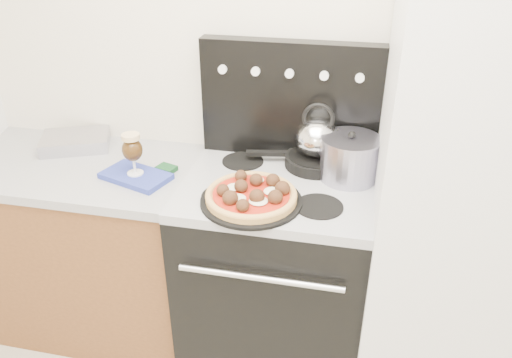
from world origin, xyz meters
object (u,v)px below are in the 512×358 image
(base_cabinet, at_px, (56,244))
(pizza_pan, at_px, (251,201))
(stove_body, at_px, (276,276))
(stock_pot, at_px, (349,159))
(pizza, at_px, (251,194))
(skillet, at_px, (316,161))
(oven_mitt, at_px, (136,176))
(fridge, at_px, (464,198))
(beer_glass, at_px, (133,154))
(tea_kettle, at_px, (317,135))

(base_cabinet, xyz_separation_m, pizza_pan, (1.03, -0.19, 0.50))
(stove_body, bearing_deg, stock_pot, 19.88)
(pizza, xyz_separation_m, skillet, (0.20, 0.35, -0.01))
(base_cabinet, height_order, oven_mitt, oven_mitt)
(skillet, bearing_deg, fridge, -19.57)
(fridge, bearing_deg, beer_glass, -178.68)
(pizza_pan, bearing_deg, stove_body, 66.90)
(pizza, bearing_deg, oven_mitt, 167.52)
(beer_glass, height_order, pizza_pan, beer_glass)
(pizza_pan, bearing_deg, oven_mitt, 167.52)
(pizza_pan, bearing_deg, tea_kettle, 59.53)
(stove_body, bearing_deg, skillet, 53.40)
(stove_body, distance_m, pizza, 0.55)
(fridge, height_order, pizza_pan, fridge)
(fridge, height_order, skillet, fridge)
(stock_pot, bearing_deg, stove_body, -160.12)
(pizza, relative_size, skillet, 1.31)
(pizza, distance_m, stock_pot, 0.44)
(pizza_pan, relative_size, tea_kettle, 1.94)
(fridge, relative_size, tea_kettle, 9.64)
(base_cabinet, bearing_deg, beer_glass, -8.77)
(beer_glass, distance_m, pizza, 0.53)
(stove_body, relative_size, pizza_pan, 2.30)
(oven_mitt, bearing_deg, base_cabinet, 171.23)
(oven_mitt, bearing_deg, stove_body, 5.32)
(pizza_pan, bearing_deg, pizza, 0.00)
(fridge, bearing_deg, stock_pot, 163.93)
(pizza_pan, height_order, skillet, skillet)
(stove_body, height_order, skillet, skillet)
(pizza, relative_size, stock_pot, 1.47)
(oven_mitt, xyz_separation_m, beer_glass, (0.00, 0.00, 0.10))
(fridge, relative_size, beer_glass, 10.50)
(stock_pot, bearing_deg, oven_mitt, -169.90)
(fridge, distance_m, stock_pot, 0.45)
(pizza_pan, bearing_deg, base_cabinet, 169.37)
(pizza_pan, distance_m, tea_kettle, 0.42)
(beer_glass, xyz_separation_m, tea_kettle, (0.72, 0.23, 0.05))
(tea_kettle, bearing_deg, pizza, -101.41)
(skillet, xyz_separation_m, tea_kettle, (-0.00, 0.00, 0.12))
(oven_mitt, bearing_deg, beer_glass, 0.00)
(base_cabinet, bearing_deg, pizza_pan, -10.63)
(base_cabinet, height_order, stove_body, stove_body)
(fridge, bearing_deg, pizza, -169.44)
(fridge, distance_m, pizza, 0.79)
(skillet, bearing_deg, stove_body, -126.60)
(fridge, bearing_deg, stove_body, 177.95)
(beer_glass, bearing_deg, stove_body, 5.32)
(tea_kettle, xyz_separation_m, stock_pot, (0.14, -0.08, -0.06))
(beer_glass, xyz_separation_m, pizza_pan, (0.52, -0.11, -0.09))
(fridge, xyz_separation_m, stock_pot, (-0.43, 0.12, 0.05))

